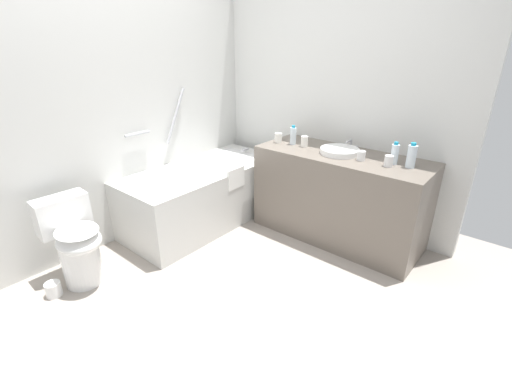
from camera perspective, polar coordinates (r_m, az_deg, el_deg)
The scene contains 16 objects.
ground_plane at distance 2.87m, azimuth -7.25°, elevation -14.36°, with size 4.16×4.16×0.00m, color #9E9389.
wall_back_tiled at distance 3.33m, azimuth -23.28°, elevation 12.02°, with size 3.56×0.10×2.39m, color silver.
wall_right_mirror at distance 3.61m, azimuth 11.42°, elevation 14.16°, with size 0.10×2.74×2.39m, color silver.
bathtub at distance 3.62m, azimuth -8.46°, elevation -0.14°, with size 1.66×0.74×1.32m.
toilet at distance 3.01m, azimuth -27.26°, elevation -7.27°, with size 0.38×0.51×0.68m.
vanity_counter at distance 3.35m, azimuth 13.23°, elevation -0.73°, with size 0.61×1.53×0.82m, color #6B6056.
sink_basin at distance 3.20m, azimuth 13.44°, elevation 6.49°, with size 0.34×0.34×0.05m, color white.
sink_faucet at distance 3.38m, azimuth 15.03°, elevation 7.41°, with size 0.11×0.15×0.09m.
water_bottle_0 at distance 3.05m, azimuth 21.59°, elevation 5.76°, with size 0.06×0.06×0.18m.
water_bottle_1 at distance 3.42m, azimuth 6.05°, elevation 9.09°, with size 0.06×0.06×0.18m.
water_bottle_2 at distance 3.01m, azimuth 23.95°, elevation 5.35°, with size 0.07×0.07×0.20m.
drinking_glass_0 at distance 3.36m, azimuth 7.82°, elevation 8.15°, with size 0.07×0.07×0.10m, color white.
drinking_glass_1 at distance 3.07m, azimuth 16.72°, elevation 5.67°, with size 0.07×0.07×0.08m, color white.
drinking_glass_2 at distance 3.48m, azimuth 3.64°, elevation 8.78°, with size 0.07×0.07×0.09m, color white.
drinking_glass_3 at distance 2.98m, azimuth 20.73°, elevation 4.72°, with size 0.07×0.07×0.09m, color white.
toilet_paper_roll at distance 3.08m, azimuth -30.04°, elevation -13.51°, with size 0.11×0.11×0.11m, color white.
Camera 1 is at (-1.50, -1.70, 1.75)m, focal length 24.63 mm.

